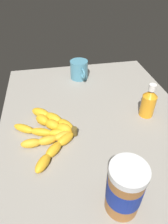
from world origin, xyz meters
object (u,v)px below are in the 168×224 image
at_px(peanut_butter_jar, 125,189).
at_px(honey_bottle, 148,102).
at_px(banana_bunch, 51,131).
at_px(coffee_mug, 79,70).

bearing_deg(peanut_butter_jar, honey_bottle, -33.25).
distance_m(banana_bunch, coffee_mug, 0.40).
relative_size(banana_bunch, peanut_butter_jar, 2.02).
relative_size(banana_bunch, coffee_mug, 2.51).
bearing_deg(coffee_mug, banana_bunch, 156.37).
bearing_deg(banana_bunch, honey_bottle, -83.57).
distance_m(peanut_butter_jar, coffee_mug, 0.65).
height_order(peanut_butter_jar, honey_bottle, peanut_butter_jar).
relative_size(peanut_butter_jar, honey_bottle, 1.13).
height_order(banana_bunch, honey_bottle, honey_bottle).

